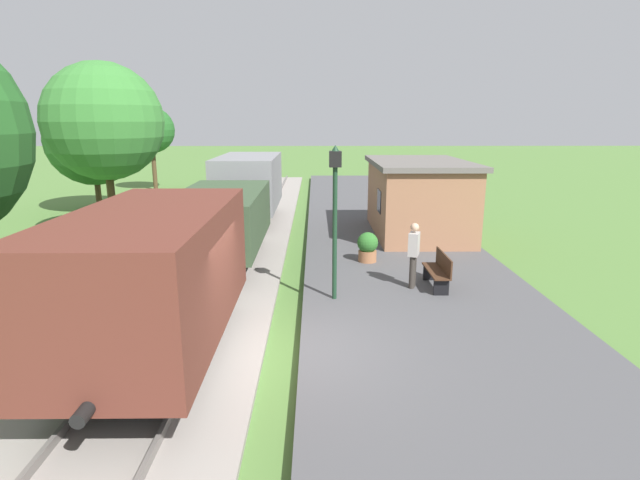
{
  "coord_description": "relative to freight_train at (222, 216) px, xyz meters",
  "views": [
    {
      "loc": [
        0.5,
        -8.61,
        4.5
      ],
      "look_at": [
        0.64,
        4.78,
        1.22
      ],
      "focal_mm": 27.61,
      "sensor_mm": 36.0,
      "label": 1
    }
  ],
  "objects": [
    {
      "name": "freight_train",
      "position": [
        0.0,
        0.0,
        0.0
      ],
      "size": [
        2.5,
        19.4,
        2.72
      ],
      "color": "brown",
      "rests_on": "rail_near"
    },
    {
      "name": "person_waiting",
      "position": [
        5.43,
        -2.84,
        -0.41
      ],
      "size": [
        0.36,
        0.44,
        1.71
      ],
      "rotation": [
        0.0,
        0.0,
        2.77
      ],
      "color": "#38332D",
      "rests_on": "platform_slab"
    },
    {
      "name": "ground_plane",
      "position": [
        2.4,
        -6.38,
        -1.6
      ],
      "size": [
        160.0,
        160.0,
        0.0
      ],
      "primitive_type": "plane",
      "color": "#517A38"
    },
    {
      "name": "rail_far",
      "position": [
        -0.72,
        -6.38,
        -1.41
      ],
      "size": [
        0.07,
        60.0,
        0.14
      ],
      "primitive_type": "cube",
      "color": "slate",
      "rests_on": "track_ballast"
    },
    {
      "name": "lamp_post_near",
      "position": [
        3.37,
        -3.65,
        1.2
      ],
      "size": [
        0.28,
        0.28,
        3.7
      ],
      "color": "#193823",
      "rests_on": "platform_slab"
    },
    {
      "name": "platform_slab",
      "position": [
        5.6,
        -6.38,
        -1.47
      ],
      "size": [
        6.0,
        60.0,
        0.25
      ],
      "primitive_type": "cube",
      "color": "#4C4C4F",
      "rests_on": "ground"
    },
    {
      "name": "rail_near",
      "position": [
        0.72,
        -6.38,
        -1.41
      ],
      "size": [
        0.07,
        60.0,
        0.14
      ],
      "primitive_type": "cube",
      "color": "slate",
      "rests_on": "track_ballast"
    },
    {
      "name": "tree_trackside_far",
      "position": [
        -4.67,
        3.21,
        2.83
      ],
      "size": [
        4.19,
        4.19,
        6.53
      ],
      "color": "#4C3823",
      "rests_on": "ground"
    },
    {
      "name": "bench_down_platform",
      "position": [
        6.1,
        7.86,
        -0.88
      ],
      "size": [
        0.42,
        1.5,
        0.91
      ],
      "color": "#422819",
      "rests_on": "platform_slab"
    },
    {
      "name": "tree_field_distant",
      "position": [
        -7.52,
        17.15,
        2.26
      ],
      "size": [
        2.91,
        2.91,
        5.33
      ],
      "color": "#4C3823",
      "rests_on": "ground"
    },
    {
      "name": "bench_near_hut",
      "position": [
        6.1,
        -2.85,
        -0.88
      ],
      "size": [
        0.42,
        1.5,
        0.91
      ],
      "color": "#422819",
      "rests_on": "platform_slab"
    },
    {
      "name": "track_ballast",
      "position": [
        -0.0,
        -6.38,
        -1.54
      ],
      "size": [
        3.8,
        60.0,
        0.12
      ],
      "primitive_type": "cube",
      "color": "gray",
      "rests_on": "ground"
    },
    {
      "name": "tree_field_left",
      "position": [
        -7.94,
        9.53,
        1.96
      ],
      "size": [
        4.42,
        4.42,
        5.77
      ],
      "color": "#4C3823",
      "rests_on": "ground"
    },
    {
      "name": "potted_planter",
      "position": [
        4.51,
        -0.42,
        -0.88
      ],
      "size": [
        0.64,
        0.64,
        0.92
      ],
      "color": "#9E6642",
      "rests_on": "platform_slab"
    },
    {
      "name": "station_hut",
      "position": [
        6.8,
        3.44,
        0.05
      ],
      "size": [
        3.5,
        5.8,
        2.78
      ],
      "color": "#9E6B4C",
      "rests_on": "platform_slab"
    }
  ]
}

